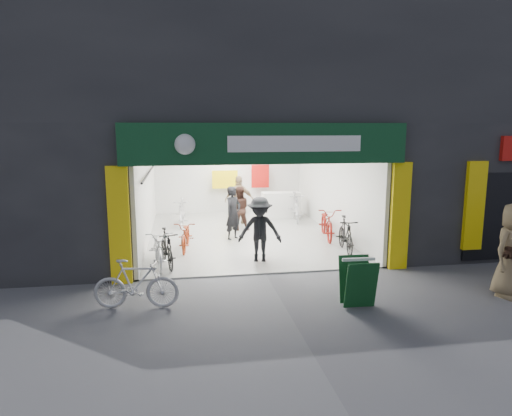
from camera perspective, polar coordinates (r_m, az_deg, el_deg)
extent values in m
plane|color=#56565B|center=(10.80, 1.25, -8.33)|extent=(60.00, 60.00, 0.00)
cube|color=#232326|center=(15.52, 1.55, 18.74)|extent=(16.00, 10.00, 4.50)
cube|color=#232326|center=(15.57, -22.75, 3.17)|extent=(5.00, 10.00, 3.50)
cube|color=#232326|center=(17.10, 18.21, 4.00)|extent=(6.00, 10.00, 3.50)
cube|color=#9E9E99|center=(14.59, -1.67, -3.36)|extent=(6.00, 8.00, 0.04)
cube|color=silver|center=(18.36, -3.44, 4.39)|extent=(6.00, 0.20, 3.20)
cube|color=silver|center=(14.22, -13.58, 2.48)|extent=(0.10, 8.00, 3.20)
cube|color=silver|center=(14.99, 9.55, 3.00)|extent=(0.10, 8.00, 3.20)
cube|color=white|center=(14.20, -1.74, 9.42)|extent=(6.00, 8.00, 0.10)
cube|color=black|center=(10.34, 1.22, 9.75)|extent=(6.00, 0.30, 0.30)
cube|color=#0C371D|center=(10.13, 1.44, 8.05)|extent=(6.40, 0.25, 0.90)
cube|color=white|center=(10.13, 4.96, 8.01)|extent=(3.00, 0.02, 0.35)
cube|color=yellow|center=(10.31, -16.71, -2.15)|extent=(0.45, 0.12, 2.60)
cube|color=yellow|center=(11.45, 17.52, -1.01)|extent=(0.45, 0.12, 2.60)
cube|color=yellow|center=(12.42, 25.62, 0.24)|extent=(0.50, 0.12, 2.20)
cylinder|color=black|center=(13.56, -13.29, 4.26)|extent=(0.06, 5.00, 0.06)
cube|color=silver|center=(17.22, 3.13, 0.33)|extent=(1.40, 0.60, 1.00)
cube|color=white|center=(11.43, 0.18, 8.93)|extent=(1.30, 0.35, 0.04)
cube|color=white|center=(13.21, -1.14, 9.08)|extent=(1.30, 0.35, 0.04)
cube|color=white|center=(14.99, -2.16, 9.19)|extent=(1.30, 0.35, 0.04)
cube|color=white|center=(16.78, -2.95, 9.27)|extent=(1.30, 0.35, 0.04)
imported|color=silver|center=(11.53, -12.11, -4.85)|extent=(0.86, 1.91, 0.97)
imported|color=black|center=(11.48, -11.10, -4.96)|extent=(0.74, 1.62, 0.94)
imported|color=maroon|center=(12.91, -8.72, -3.39)|extent=(0.74, 1.69, 0.86)
imported|color=#B3B3B8|center=(15.95, -9.27, -0.60)|extent=(0.61, 1.68, 0.99)
imported|color=black|center=(12.71, 11.14, -3.35)|extent=(0.70, 1.71, 1.00)
imported|color=maroon|center=(14.20, 8.86, -1.85)|extent=(0.98, 2.01, 1.01)
imported|color=#A6A6AB|center=(16.64, 4.95, 0.10)|extent=(0.73, 1.84, 1.08)
imported|color=silver|center=(9.03, -14.76, -9.16)|extent=(1.65, 0.65, 0.97)
imported|color=black|center=(13.84, -2.87, -0.69)|extent=(0.71, 0.70, 1.65)
imported|color=#331E17|center=(15.10, -2.15, -0.10)|extent=(0.75, 0.60, 1.49)
imported|color=black|center=(11.52, 0.48, -2.78)|extent=(1.20, 0.85, 1.69)
imported|color=#876C4E|center=(16.04, -2.10, 0.95)|extent=(1.08, 0.60, 1.74)
imported|color=olive|center=(10.56, 29.38, -4.62)|extent=(1.09, 0.87, 1.93)
cube|color=#0E3B19|center=(8.85, 13.03, -9.42)|extent=(0.61, 0.25, 0.92)
cube|color=#0E3B19|center=(9.20, 12.19, -8.63)|extent=(0.61, 0.25, 0.92)
cube|color=white|center=(8.89, 12.71, -6.28)|extent=(0.64, 0.08, 0.05)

